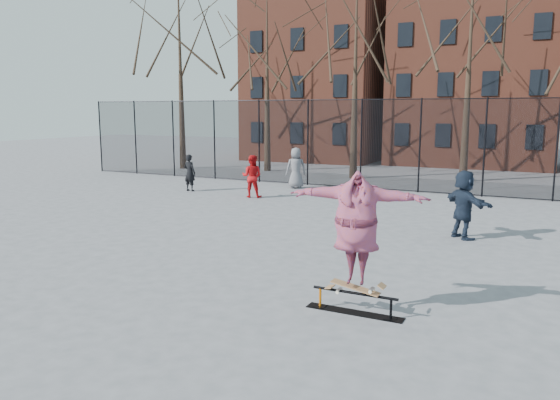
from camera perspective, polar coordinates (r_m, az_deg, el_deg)
The scene contains 11 objects.
ground at distance 12.67m, azimuth -4.50°, elevation -6.69°, with size 100.00×100.00×0.00m, color slate.
skate_rail at distance 9.77m, azimuth 7.79°, elevation -10.78°, with size 1.74×0.27×0.38m.
skateboard at distance 9.67m, azimuth 7.88°, elevation -9.18°, with size 0.93×0.22×0.11m, color #996A3D, non-canonical shape.
skater at distance 9.39m, azimuth 8.02°, elevation -3.19°, with size 2.40×0.65×1.96m, color #603E9C.
bystander_grey at distance 24.65m, azimuth 1.67°, elevation 3.37°, with size 0.90×0.59×1.84m, color slate.
bystander_black at distance 24.09m, azimuth -9.42°, elevation 2.83°, with size 0.59×0.38×1.61m, color black.
bystander_red at distance 22.06m, azimuth -2.95°, elevation 2.49°, with size 0.83×0.65×1.72m, color red.
bystander_navy at distance 15.75m, azimuth 18.65°, elevation -0.45°, with size 1.76×0.56×1.90m, color #1A2334.
fence at distance 24.29m, azimuth 11.60°, elevation 5.78°, with size 34.03×0.07×4.00m.
tree_row at distance 28.58m, azimuth 13.78°, elevation 16.87°, with size 33.66×7.46×10.67m.
rowhouses at distance 36.91m, azimuth 18.42°, elevation 12.90°, with size 29.00×7.00×13.00m.
Camera 1 is at (6.35, -10.39, 3.50)m, focal length 35.00 mm.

